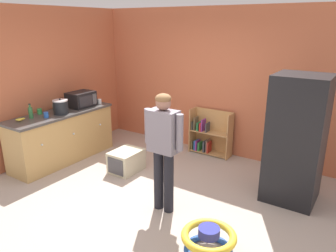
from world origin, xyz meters
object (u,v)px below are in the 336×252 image
bookshelf (209,135)px  green_glass_bottle (31,112)px  crock_pot (61,107)px  white_cup (99,101)px  green_cup (40,111)px  baby_walker (209,241)px  kitchen_counter (62,136)px  microwave (81,99)px  blue_cup (46,115)px  refrigerator (296,140)px  teal_cup (55,107)px  standing_person (163,143)px  pet_carrier (126,161)px  banana_bunch (21,119)px

bookshelf → green_glass_bottle: size_ratio=3.46×
crock_pot → white_cup: crock_pot is taller
green_cup → baby_walker: bearing=-9.0°
bookshelf → crock_pot: (-1.97, -1.81, 0.66)m
kitchen_counter → microwave: 0.77m
blue_cup → microwave: bearing=95.8°
refrigerator → teal_cup: 4.12m
green_cup → refrigerator: bearing=16.0°
blue_cup → crock_pot: bearing=87.0°
white_cup → crock_pot: bearing=-92.0°
baby_walker → green_cup: green_cup is taller
bookshelf → standing_person: bearing=-79.5°
bookshelf → microwave: 2.52m
refrigerator → green_glass_bottle: (-3.90, -1.38, 0.11)m
bookshelf → baby_walker: size_ratio=1.41×
kitchen_counter → bookshelf: 2.72m
pet_carrier → green_glass_bottle: (-1.37, -0.77, 0.82)m
green_cup → white_cup: bearing=73.2°
pet_carrier → green_glass_bottle: bearing=-150.8°
kitchen_counter → crock_pot: 0.58m
white_cup → teal_cup: size_ratio=1.00×
bookshelf → teal_cup: size_ratio=8.95×
microwave → teal_cup: size_ratio=5.05×
baby_walker → teal_cup: size_ratio=6.36×
kitchen_counter → baby_walker: 3.48m
baby_walker → white_cup: size_ratio=6.36×
pet_carrier → blue_cup: 1.54m
standing_person → banana_bunch: (-2.56, -0.33, -0.03)m
refrigerator → green_cup: 4.17m
pet_carrier → banana_bunch: banana_bunch is taller
standing_person → crock_pot: 2.39m
green_glass_bottle → green_cup: size_ratio=2.59×
bookshelf → green_cup: 3.10m
standing_person → green_cup: size_ratio=16.79×
bookshelf → blue_cup: 2.95m
baby_walker → banana_bunch: banana_bunch is taller
kitchen_counter → white_cup: bearing=81.1°
refrigerator → blue_cup: bearing=-161.8°
crock_pot → blue_cup: 0.30m
kitchen_counter → pet_carrier: size_ratio=3.56×
microwave → green_glass_bottle: 1.01m
refrigerator → standing_person: refrigerator is taller
green_cup → teal_cup: same height
baby_walker → green_glass_bottle: green_glass_bottle is taller
microwave → blue_cup: (0.09, -0.85, -0.09)m
kitchen_counter → white_cup: (0.13, 0.84, 0.50)m
pet_carrier → crock_pot: crock_pot is taller
microwave → white_cup: bearing=68.8°
kitchen_counter → teal_cup: 0.55m
green_cup → standing_person: bearing=-2.2°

